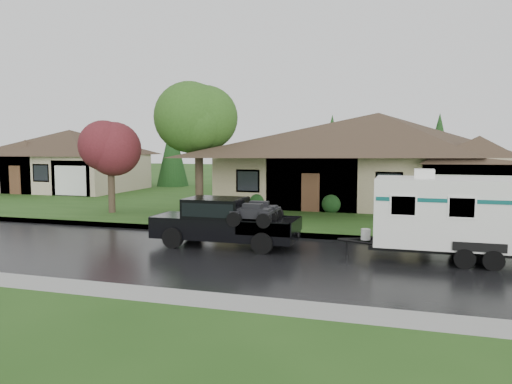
{
  "coord_description": "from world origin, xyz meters",
  "views": [
    {
      "loc": [
        3.81,
        -17.78,
        3.86
      ],
      "look_at": [
        -2.22,
        2.0,
        1.85
      ],
      "focal_mm": 35.0,
      "sensor_mm": 36.0,
      "label": 1
    }
  ],
  "objects": [
    {
      "name": "pickup_truck",
      "position": [
        -2.82,
        -0.37,
        0.97
      ],
      "size": [
        5.45,
        2.07,
        1.82
      ],
      "color": "black",
      "rests_on": "ground"
    },
    {
      "name": "travel_trailer",
      "position": [
        5.98,
        -0.37,
        1.6
      ],
      "size": [
        6.72,
        2.36,
        3.02
      ],
      "color": "silver",
      "rests_on": "ground"
    },
    {
      "name": "house_main",
      "position": [
        2.29,
        13.84,
        3.59
      ],
      "size": [
        19.44,
        10.8,
        6.9
      ],
      "color": "gray",
      "rests_on": "lawn"
    },
    {
      "name": "house_far",
      "position": [
        -21.78,
        15.85,
        2.97
      ],
      "size": [
        10.8,
        8.64,
        5.8
      ],
      "color": "tan",
      "rests_on": "lawn"
    },
    {
      "name": "tree_left_green",
      "position": [
        -6.96,
        7.02,
        4.86
      ],
      "size": [
        4.1,
        4.1,
        6.79
      ],
      "color": "#382B1E",
      "rests_on": "lawn"
    },
    {
      "name": "shrub_row",
      "position": [
        2.0,
        9.3,
        0.65
      ],
      "size": [
        13.6,
        1.0,
        1.0
      ],
      "color": "#143814",
      "rests_on": "lawn"
    },
    {
      "name": "road",
      "position": [
        0.0,
        -2.0,
        0.01
      ],
      "size": [
        140.0,
        8.0,
        0.01
      ],
      "primitive_type": "cube",
      "color": "black",
      "rests_on": "ground"
    },
    {
      "name": "lawn",
      "position": [
        0.0,
        15.0,
        0.07
      ],
      "size": [
        140.0,
        26.0,
        0.15
      ],
      "primitive_type": "cube",
      "color": "#244917",
      "rests_on": "ground"
    },
    {
      "name": "tree_red",
      "position": [
        -11.44,
        5.53,
        3.54
      ],
      "size": [
        2.96,
        2.96,
        4.89
      ],
      "color": "#382B1E",
      "rests_on": "lawn"
    },
    {
      "name": "ground",
      "position": [
        0.0,
        0.0,
        0.0
      ],
      "size": [
        140.0,
        140.0,
        0.0
      ],
      "primitive_type": "plane",
      "color": "#244917",
      "rests_on": "ground"
    },
    {
      "name": "curb",
      "position": [
        0.0,
        2.25,
        0.07
      ],
      "size": [
        140.0,
        0.5,
        0.15
      ],
      "primitive_type": "cube",
      "color": "gray",
      "rests_on": "ground"
    }
  ]
}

